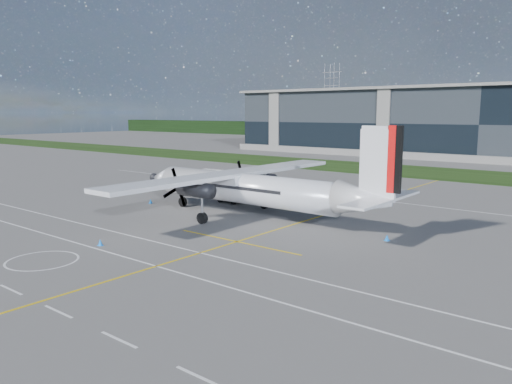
{
  "coord_description": "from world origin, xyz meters",
  "views": [
    {
      "loc": [
        27.6,
        -34.3,
        9.88
      ],
      "look_at": [
        -0.71,
        0.96,
        2.66
      ],
      "focal_mm": 35.0,
      "sensor_mm": 36.0,
      "label": 1
    }
  ],
  "objects_px": {
    "baggage_tug": "(232,194)",
    "ground_crew_person": "(225,192)",
    "fuel_tanker_truck": "(216,180)",
    "safety_cone_portwing": "(100,242)",
    "turboprop_aircraft": "(253,171)",
    "safety_cone_nose_port": "(151,201)",
    "pylon_west": "(331,100)",
    "safety_cone_stbdwing": "(313,192)",
    "safety_cone_tail": "(387,237)"
  },
  "relations": [
    {
      "from": "turboprop_aircraft",
      "to": "baggage_tug",
      "type": "bearing_deg",
      "value": 143.91
    },
    {
      "from": "ground_crew_person",
      "to": "safety_cone_stbdwing",
      "type": "bearing_deg",
      "value": -14.78
    },
    {
      "from": "ground_crew_person",
      "to": "safety_cone_portwing",
      "type": "distance_m",
      "value": 21.34
    },
    {
      "from": "fuel_tanker_truck",
      "to": "safety_cone_portwing",
      "type": "height_order",
      "value": "fuel_tanker_truck"
    },
    {
      "from": "ground_crew_person",
      "to": "safety_cone_tail",
      "type": "distance_m",
      "value": 22.83
    },
    {
      "from": "ground_crew_person",
      "to": "safety_cone_portwing",
      "type": "relative_size",
      "value": 3.64
    },
    {
      "from": "turboprop_aircraft",
      "to": "safety_cone_stbdwing",
      "type": "bearing_deg",
      "value": 101.5
    },
    {
      "from": "fuel_tanker_truck",
      "to": "safety_cone_stbdwing",
      "type": "relative_size",
      "value": 14.21
    },
    {
      "from": "safety_cone_tail",
      "to": "safety_cone_nose_port",
      "type": "bearing_deg",
      "value": -177.8
    },
    {
      "from": "safety_cone_nose_port",
      "to": "safety_cone_tail",
      "type": "height_order",
      "value": "same"
    },
    {
      "from": "safety_cone_nose_port",
      "to": "pylon_west",
      "type": "bearing_deg",
      "value": 113.42
    },
    {
      "from": "safety_cone_nose_port",
      "to": "safety_cone_stbdwing",
      "type": "xyz_separation_m",
      "value": [
        10.67,
        16.3,
        0.0
      ]
    },
    {
      "from": "safety_cone_nose_port",
      "to": "baggage_tug",
      "type": "bearing_deg",
      "value": 42.63
    },
    {
      "from": "fuel_tanker_truck",
      "to": "safety_cone_stbdwing",
      "type": "height_order",
      "value": "fuel_tanker_truck"
    },
    {
      "from": "fuel_tanker_truck",
      "to": "safety_cone_nose_port",
      "type": "xyz_separation_m",
      "value": [
        1.03,
        -11.65,
        -1.08
      ]
    },
    {
      "from": "baggage_tug",
      "to": "safety_cone_tail",
      "type": "height_order",
      "value": "baggage_tug"
    },
    {
      "from": "turboprop_aircraft",
      "to": "fuel_tanker_truck",
      "type": "xyz_separation_m",
      "value": [
        -14.84,
        10.8,
        -3.14
      ]
    },
    {
      "from": "pylon_west",
      "to": "safety_cone_stbdwing",
      "type": "height_order",
      "value": "pylon_west"
    },
    {
      "from": "safety_cone_stbdwing",
      "to": "safety_cone_tail",
      "type": "height_order",
      "value": "same"
    },
    {
      "from": "pylon_west",
      "to": "ground_crew_person",
      "type": "xyz_separation_m",
      "value": [
        69.78,
        -142.8,
        -14.09
      ]
    },
    {
      "from": "safety_cone_stbdwing",
      "to": "turboprop_aircraft",
      "type": "bearing_deg",
      "value": -78.5
    },
    {
      "from": "baggage_tug",
      "to": "ground_crew_person",
      "type": "bearing_deg",
      "value": 160.27
    },
    {
      "from": "fuel_tanker_truck",
      "to": "safety_cone_stbdwing",
      "type": "distance_m",
      "value": 12.64
    },
    {
      "from": "baggage_tug",
      "to": "safety_cone_stbdwing",
      "type": "xyz_separation_m",
      "value": [
        4.05,
        10.21,
        -0.74
      ]
    },
    {
      "from": "turboprop_aircraft",
      "to": "safety_cone_nose_port",
      "type": "xyz_separation_m",
      "value": [
        -13.81,
        -0.85,
        -4.22
      ]
    },
    {
      "from": "safety_cone_nose_port",
      "to": "fuel_tanker_truck",
      "type": "bearing_deg",
      "value": 95.06
    },
    {
      "from": "baggage_tug",
      "to": "safety_cone_stbdwing",
      "type": "bearing_deg",
      "value": 68.37
    },
    {
      "from": "turboprop_aircraft",
      "to": "fuel_tanker_truck",
      "type": "height_order",
      "value": "turboprop_aircraft"
    },
    {
      "from": "safety_cone_stbdwing",
      "to": "pylon_west",
      "type": "bearing_deg",
      "value": 119.52
    },
    {
      "from": "turboprop_aircraft",
      "to": "safety_cone_stbdwing",
      "type": "distance_m",
      "value": 16.32
    },
    {
      "from": "baggage_tug",
      "to": "ground_crew_person",
      "type": "distance_m",
      "value": 1.69
    },
    {
      "from": "safety_cone_portwing",
      "to": "safety_cone_tail",
      "type": "distance_m",
      "value": 21.98
    },
    {
      "from": "safety_cone_nose_port",
      "to": "safety_cone_stbdwing",
      "type": "relative_size",
      "value": 1.0
    },
    {
      "from": "ground_crew_person",
      "to": "safety_cone_portwing",
      "type": "bearing_deg",
      "value": -148.29
    },
    {
      "from": "turboprop_aircraft",
      "to": "fuel_tanker_truck",
      "type": "relative_size",
      "value": 4.19
    },
    {
      "from": "safety_cone_portwing",
      "to": "safety_cone_nose_port",
      "type": "distance_m",
      "value": 17.65
    },
    {
      "from": "pylon_west",
      "to": "safety_cone_portwing",
      "type": "relative_size",
      "value": 60.0
    },
    {
      "from": "fuel_tanker_truck",
      "to": "ground_crew_person",
      "type": "relative_size",
      "value": 3.9
    },
    {
      "from": "fuel_tanker_truck",
      "to": "baggage_tug",
      "type": "relative_size",
      "value": 2.14
    },
    {
      "from": "ground_crew_person",
      "to": "safety_cone_tail",
      "type": "height_order",
      "value": "ground_crew_person"
    },
    {
      "from": "ground_crew_person",
      "to": "safety_cone_nose_port",
      "type": "height_order",
      "value": "ground_crew_person"
    },
    {
      "from": "safety_cone_stbdwing",
      "to": "safety_cone_portwing",
      "type": "bearing_deg",
      "value": -89.42
    },
    {
      "from": "safety_cone_nose_port",
      "to": "safety_cone_stbdwing",
      "type": "height_order",
      "value": "same"
    },
    {
      "from": "fuel_tanker_truck",
      "to": "safety_cone_portwing",
      "type": "relative_size",
      "value": 14.21
    },
    {
      "from": "fuel_tanker_truck",
      "to": "safety_cone_portwing",
      "type": "bearing_deg",
      "value": -64.77
    },
    {
      "from": "safety_cone_stbdwing",
      "to": "ground_crew_person",
      "type": "bearing_deg",
      "value": -120.32
    },
    {
      "from": "turboprop_aircraft",
      "to": "ground_crew_person",
      "type": "height_order",
      "value": "turboprop_aircraft"
    },
    {
      "from": "safety_cone_stbdwing",
      "to": "safety_cone_nose_port",
      "type": "bearing_deg",
      "value": -123.2
    },
    {
      "from": "baggage_tug",
      "to": "safety_cone_nose_port",
      "type": "height_order",
      "value": "baggage_tug"
    },
    {
      "from": "pylon_west",
      "to": "safety_cone_stbdwing",
      "type": "bearing_deg",
      "value": -60.48
    }
  ]
}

